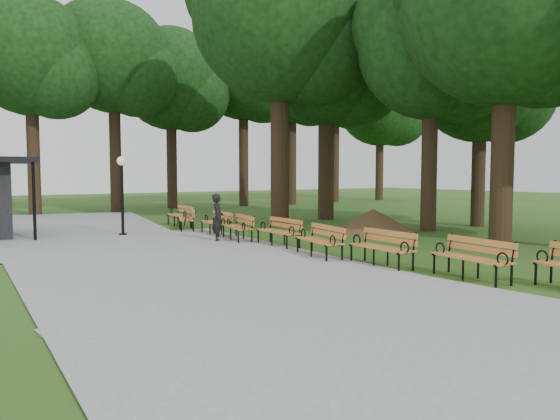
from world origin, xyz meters
TOP-DOWN VIEW (x-y plane):
  - ground at (0.00, 0.00)m, footprint 100.00×100.00m
  - path at (-4.00, 3.00)m, footprint 12.00×38.00m
  - person at (-1.15, 7.28)m, footprint 0.59×0.67m
  - lamp_post at (-3.22, 10.50)m, footprint 0.32×0.32m
  - dirt_mound at (5.02, 6.59)m, footprint 2.88×2.88m
  - bench_2 at (0.45, -1.06)m, footprint 0.84×1.96m
  - bench_3 at (0.00, 1.10)m, footprint 0.71×1.92m
  - bench_4 at (-0.42, 2.94)m, footprint 0.96×1.98m
  - bench_5 at (-0.14, 5.29)m, footprint 0.70×1.92m
  - bench_6 at (-0.52, 7.15)m, footprint 1.01×1.99m
  - bench_7 at (-0.40, 8.91)m, footprint 0.82×1.95m
  - bench_8 at (-0.62, 10.97)m, footprint 1.28×2.00m
  - bench_9 at (-0.13, 12.78)m, footprint 0.75×1.94m
  - lawn_tree_1 at (6.96, 5.63)m, footprint 5.46×5.46m
  - lawn_tree_2 at (3.86, 11.17)m, footprint 7.51×7.51m
  - lawn_tree_4 at (6.99, 11.88)m, footprint 6.70×6.70m
  - lawn_tree_5 at (10.14, 5.75)m, footprint 5.30×5.30m
  - tree_backdrop at (6.84, 23.00)m, footprint 37.62×8.49m

SIDE VIEW (x-z plane):
  - ground at x=0.00m, z-range 0.00..0.00m
  - path at x=-4.00m, z-range 0.00..0.06m
  - dirt_mound at x=5.02m, z-range 0.00..0.87m
  - bench_2 at x=0.45m, z-range 0.00..0.88m
  - bench_3 at x=0.00m, z-range 0.00..0.88m
  - bench_4 at x=-0.42m, z-range 0.00..0.88m
  - bench_5 at x=-0.14m, z-range 0.00..0.88m
  - bench_6 at x=-0.52m, z-range 0.00..0.88m
  - bench_7 at x=-0.40m, z-range 0.00..0.88m
  - bench_8 at x=-0.62m, z-range 0.00..0.88m
  - bench_9 at x=-0.13m, z-range 0.00..0.88m
  - person at x=-1.15m, z-range 0.00..1.55m
  - lamp_post at x=-3.22m, z-range 0.64..3.43m
  - lawn_tree_5 at x=10.14m, z-range 1.70..10.47m
  - lawn_tree_1 at x=6.96m, z-range 2.05..11.72m
  - lawn_tree_4 at x=6.99m, z-range 2.18..13.35m
  - tree_backdrop at x=6.84m, z-range 0.00..16.47m
  - lawn_tree_2 at x=3.86m, z-range 2.55..15.27m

